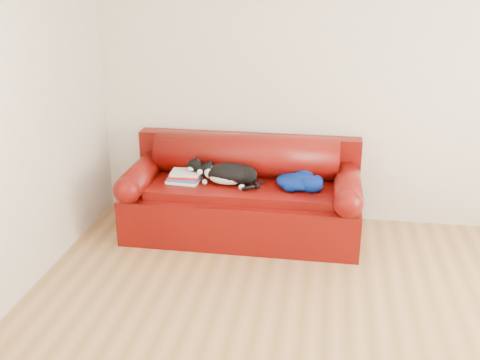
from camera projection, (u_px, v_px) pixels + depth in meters
The scene contains 7 objects.
ground at pixel (325, 339), 3.73m from camera, with size 4.50×4.50×0.00m, color brown.
room_shell at pixel (363, 91), 3.14m from camera, with size 4.52×4.02×2.61m.
sofa_base at pixel (243, 210), 5.14m from camera, with size 2.10×0.90×0.50m.
sofa_back at pixel (247, 170), 5.26m from camera, with size 2.10×1.01×0.88m.
book_stack at pixel (185, 177), 5.07m from camera, with size 0.30×0.25×0.10m.
cat at pixel (230, 174), 5.00m from camera, with size 0.65×0.31×0.24m.
blanket at pixel (299, 181), 4.93m from camera, with size 0.45×0.41×0.14m.
Camera 1 is at (-0.06, -3.17, 2.31)m, focal length 42.00 mm.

